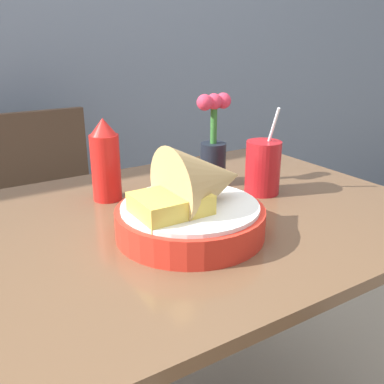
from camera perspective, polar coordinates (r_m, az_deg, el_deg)
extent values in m
cube|color=brown|center=(0.97, 1.37, -3.03)|extent=(0.98, 0.78, 0.02)
cylinder|color=black|center=(1.31, -24.27, -16.80)|extent=(0.05, 0.05, 0.71)
cylinder|color=black|center=(1.60, 7.79, -7.99)|extent=(0.05, 0.05, 0.71)
cylinder|color=#473323|center=(1.54, -21.90, -17.39)|extent=(0.03, 0.03, 0.41)
cylinder|color=#473323|center=(1.61, -8.93, -14.19)|extent=(0.03, 0.03, 0.41)
cylinder|color=#473323|center=(1.84, -24.10, -11.10)|extent=(0.03, 0.03, 0.41)
cylinder|color=#473323|center=(1.90, -13.30, -8.75)|extent=(0.03, 0.03, 0.41)
cube|color=#473323|center=(1.61, -17.86, -6.11)|extent=(0.40, 0.40, 0.02)
cube|color=#473323|center=(1.70, -20.26, 3.01)|extent=(0.40, 0.03, 0.42)
cylinder|color=red|center=(0.84, -0.24, -3.92)|extent=(0.29, 0.29, 0.06)
cylinder|color=white|center=(0.83, -0.25, -1.91)|extent=(0.27, 0.27, 0.01)
cone|color=tan|center=(0.83, 1.90, 1.42)|extent=(0.16, 0.16, 0.16)
cube|color=#E5C14C|center=(0.79, -2.87, -1.77)|extent=(0.13, 0.11, 0.04)
cylinder|color=red|center=(1.03, -11.41, 3.19)|extent=(0.07, 0.07, 0.16)
cone|color=red|center=(1.00, -11.80, 8.54)|extent=(0.06, 0.06, 0.04)
cylinder|color=red|center=(1.06, 9.41, 3.23)|extent=(0.09, 0.09, 0.13)
cylinder|color=black|center=(1.07, 9.38, 2.69)|extent=(0.08, 0.08, 0.11)
cylinder|color=white|center=(1.06, 10.12, 6.40)|extent=(0.01, 0.06, 0.18)
cylinder|color=black|center=(1.12, 2.82, 3.81)|extent=(0.07, 0.07, 0.11)
cylinder|color=#33722D|center=(1.10, 2.91, 9.00)|extent=(0.02, 0.02, 0.10)
sphere|color=#DB334C|center=(1.09, 2.96, 11.96)|extent=(0.04, 0.04, 0.04)
sphere|color=#DB334C|center=(1.07, 1.70, 11.85)|extent=(0.04, 0.04, 0.04)
sphere|color=#DB334C|center=(1.11, 4.19, 12.05)|extent=(0.04, 0.04, 0.04)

